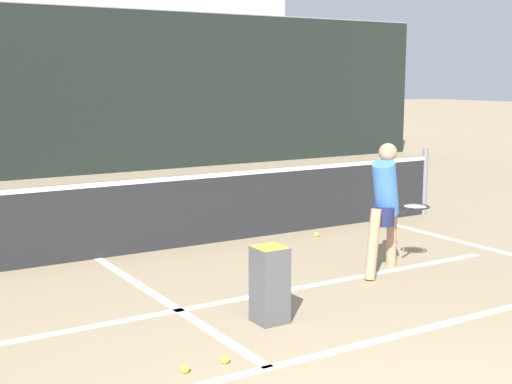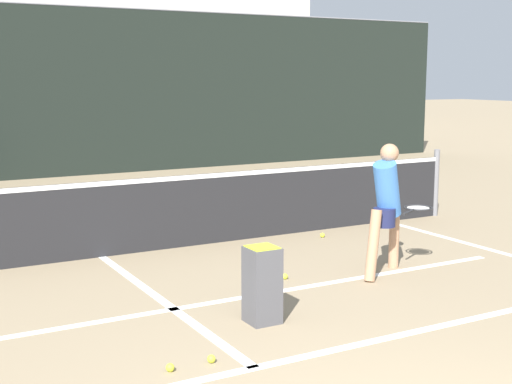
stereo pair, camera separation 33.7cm
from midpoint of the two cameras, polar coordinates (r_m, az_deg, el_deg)
court_baseline_near at (r=5.65m, az=1.62°, el=-13.89°), size 11.00×0.10×0.01m
court_service_line at (r=6.98m, az=-5.21°, el=-9.31°), size 8.25×0.10×0.01m
court_center_mark at (r=7.29m, az=-6.35°, el=-8.52°), size 0.10×3.92×0.01m
court_sideline_right at (r=9.88m, az=18.61°, el=-4.23°), size 0.10×4.92×0.01m
net at (r=8.96m, az=-11.28°, el=-1.95°), size 11.09×0.09×1.07m
player_practicing at (r=8.19m, az=11.62°, el=-0.84°), size 1.19×0.55×1.48m
tennis_ball_scattered_3 at (r=5.59m, az=-5.13°, el=-13.83°), size 0.07×0.07×0.07m
tennis_ball_scattered_6 at (r=5.73m, az=-1.87°, el=-13.21°), size 0.07×0.07×0.07m
tennis_ball_scattered_7 at (r=10.00m, az=6.30°, el=-3.46°), size 0.07×0.07×0.07m
tennis_ball_scattered_8 at (r=7.95m, az=3.55°, el=-6.76°), size 0.07×0.07×0.07m
ball_hopper at (r=6.50m, az=2.00°, el=-7.28°), size 0.28×0.28×0.71m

